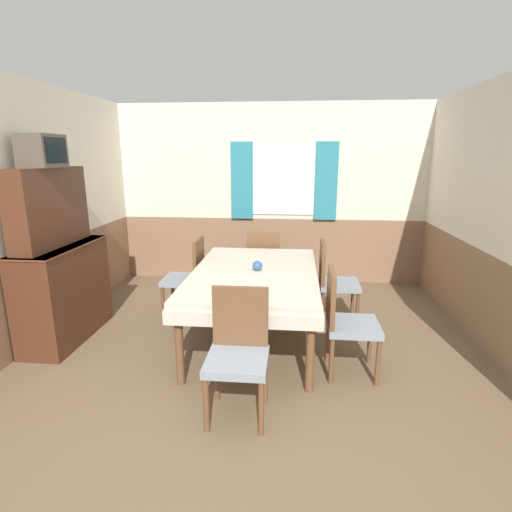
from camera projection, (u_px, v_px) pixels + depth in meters
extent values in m
plane|color=brown|center=(232.00, 459.00, 2.54)|extent=(16.00, 16.00, 0.00)
cube|color=silver|center=(271.00, 162.00, 5.78)|extent=(4.86, 0.05, 1.65)
cube|color=#89664C|center=(270.00, 249.00, 6.10)|extent=(4.86, 0.05, 0.95)
cube|color=white|center=(284.00, 181.00, 5.79)|extent=(1.03, 0.01, 0.98)
cube|color=teal|center=(242.00, 181.00, 5.83)|extent=(0.32, 0.03, 1.11)
cube|color=teal|center=(326.00, 181.00, 5.72)|extent=(0.32, 0.03, 1.11)
cube|color=silver|center=(43.00, 165.00, 4.14)|extent=(0.05, 4.19, 1.65)
cube|color=#89664C|center=(58.00, 284.00, 4.46)|extent=(0.05, 4.19, 0.95)
cube|color=silver|center=(500.00, 166.00, 3.72)|extent=(0.05, 4.19, 1.65)
cube|color=#89664C|center=(481.00, 298.00, 4.04)|extent=(0.05, 4.19, 0.95)
cube|color=beige|center=(255.00, 273.00, 4.01)|extent=(1.23, 1.95, 0.06)
cube|color=beige|center=(255.00, 282.00, 4.03)|extent=(1.26, 1.98, 0.12)
cylinder|color=brown|center=(179.00, 346.00, 3.29)|extent=(0.07, 0.07, 0.69)
cylinder|color=brown|center=(310.00, 352.00, 3.19)|extent=(0.07, 0.07, 0.69)
cylinder|color=brown|center=(219.00, 280.00, 5.01)|extent=(0.07, 0.07, 0.69)
cylinder|color=brown|center=(305.00, 283.00, 4.91)|extent=(0.07, 0.07, 0.69)
cylinder|color=brown|center=(163.00, 304.00, 4.61)|extent=(0.04, 0.04, 0.41)
cylinder|color=brown|center=(173.00, 293.00, 4.97)|extent=(0.04, 0.04, 0.41)
cylinder|color=brown|center=(195.00, 305.00, 4.57)|extent=(0.04, 0.04, 0.41)
cylinder|color=brown|center=(203.00, 294.00, 4.94)|extent=(0.04, 0.04, 0.41)
cube|color=gray|center=(183.00, 280.00, 4.71)|extent=(0.44, 0.44, 0.06)
cube|color=brown|center=(199.00, 259.00, 4.63)|extent=(0.04, 0.42, 0.47)
cylinder|color=brown|center=(353.00, 299.00, 4.77)|extent=(0.04, 0.04, 0.41)
cylinder|color=brown|center=(357.00, 311.00, 4.40)|extent=(0.04, 0.04, 0.41)
cylinder|color=brown|center=(320.00, 298.00, 4.80)|extent=(0.04, 0.04, 0.41)
cylinder|color=brown|center=(323.00, 310.00, 4.44)|extent=(0.04, 0.04, 0.41)
cube|color=gray|center=(339.00, 284.00, 4.54)|extent=(0.44, 0.44, 0.06)
cube|color=brown|center=(322.00, 262.00, 4.50)|extent=(0.04, 0.42, 0.47)
cylinder|color=brown|center=(252.00, 278.00, 5.56)|extent=(0.04, 0.04, 0.41)
cylinder|color=brown|center=(279.00, 279.00, 5.53)|extent=(0.04, 0.04, 0.41)
cylinder|color=brown|center=(248.00, 287.00, 5.20)|extent=(0.04, 0.04, 0.41)
cylinder|color=brown|center=(278.00, 288.00, 5.16)|extent=(0.04, 0.04, 0.41)
cube|color=gray|center=(264.00, 266.00, 5.30)|extent=(0.44, 0.44, 0.06)
cube|color=brown|center=(263.00, 250.00, 5.04)|extent=(0.42, 0.04, 0.47)
cylinder|color=brown|center=(370.00, 342.00, 3.66)|extent=(0.04, 0.04, 0.41)
cylinder|color=brown|center=(378.00, 363.00, 3.30)|extent=(0.04, 0.04, 0.41)
cylinder|color=brown|center=(328.00, 340.00, 3.70)|extent=(0.04, 0.04, 0.41)
cylinder|color=brown|center=(331.00, 361.00, 3.33)|extent=(0.04, 0.04, 0.41)
cube|color=gray|center=(353.00, 326.00, 3.44)|extent=(0.44, 0.44, 0.06)
cube|color=brown|center=(331.00, 297.00, 3.39)|extent=(0.04, 0.42, 0.47)
cylinder|color=brown|center=(261.00, 408.00, 2.71)|extent=(0.04, 0.04, 0.41)
cylinder|color=brown|center=(206.00, 405.00, 2.74)|extent=(0.04, 0.04, 0.41)
cylinder|color=brown|center=(265.00, 378.00, 3.08)|extent=(0.04, 0.04, 0.41)
cylinder|color=brown|center=(217.00, 375.00, 3.11)|extent=(0.04, 0.04, 0.41)
cube|color=gray|center=(237.00, 361.00, 2.85)|extent=(0.44, 0.44, 0.06)
cube|color=brown|center=(240.00, 316.00, 2.98)|extent=(0.42, 0.04, 0.47)
cube|color=#4C2819|center=(65.00, 292.00, 4.12)|extent=(0.44, 1.13, 0.99)
cube|color=brown|center=(59.00, 246.00, 4.00)|extent=(0.46, 1.15, 0.02)
cube|color=#4C2819|center=(49.00, 207.00, 3.91)|extent=(0.24, 1.02, 0.77)
cube|color=#51473D|center=(42.00, 151.00, 3.71)|extent=(0.28, 0.40, 0.30)
cube|color=black|center=(56.00, 150.00, 3.70)|extent=(0.01, 0.33, 0.23)
sphere|color=#335684|center=(258.00, 266.00, 3.98)|extent=(0.10, 0.10, 0.10)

